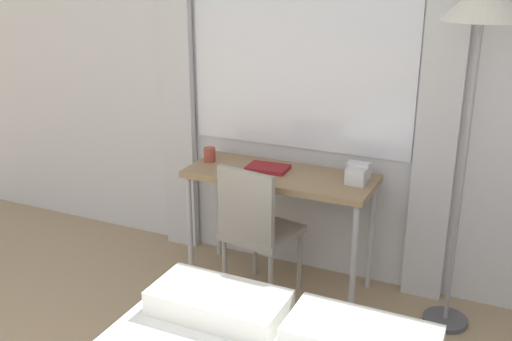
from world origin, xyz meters
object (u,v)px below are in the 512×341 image
Objects in this scene: book at (268,168)px; desk_chair at (256,226)px; standing_lamp at (481,24)px; telephone at (358,173)px; desk at (280,185)px; mug at (210,155)px.

desk_chair is at bearing -81.74° from book.
telephone is (-0.59, 0.07, -0.89)m from standing_lamp.
desk is at bearing -16.85° from book.
telephone reaches higher than desk.
standing_lamp reaches higher than desk.
telephone is at bearing 7.19° from desk.
desk_chair is 0.69m from telephone.
book is 0.41m from mug.
mug reaches higher than desk.
standing_lamp is 7.39× the size of book.
book is (-0.04, 0.25, 0.29)m from desk_chair.
mug is (-1.57, 0.04, -0.90)m from standing_lamp.
desk is 4.47× the size of book.
desk is 0.30m from desk_chair.
desk_chair is 0.45× the size of standing_lamp.
desk_chair is 1.67m from standing_lamp.
standing_lamp is 10.50× the size of telephone.
desk is 1.47m from standing_lamp.
mug is at bearing -177.82° from telephone.
mug is at bearing 177.45° from desk.
desk is at bearing 84.56° from desk_chair.
mug reaches higher than book.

